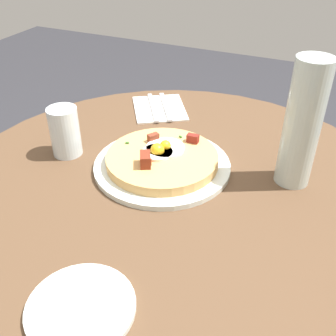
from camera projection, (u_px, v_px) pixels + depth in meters
The scene contains 9 objects.
dining_table at pixel (174, 242), 0.94m from camera, with size 0.99×0.99×0.72m.
pizza_plate at pixel (162, 165), 0.89m from camera, with size 0.30×0.30×0.01m, color silver.
breakfast_pizza at pixel (162, 158), 0.88m from camera, with size 0.25×0.25×0.05m.
bread_plate at pixel (82, 308), 0.58m from camera, with size 0.16×0.16×0.01m, color silver.
napkin at pixel (159, 108), 1.14m from camera, with size 0.17×0.14×0.00m, color white.
fork at pixel (153, 107), 1.13m from camera, with size 0.18×0.01×0.01m, color silver.
knife at pixel (166, 106), 1.14m from camera, with size 0.18×0.01×0.01m, color silver.
water_glass at pixel (65, 132), 0.91m from camera, with size 0.07×0.07×0.11m, color silver.
water_bottle at pixel (302, 125), 0.78m from camera, with size 0.07×0.07×0.27m, color silver.
Camera 1 is at (-0.27, 0.62, 1.22)m, focal length 42.76 mm.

